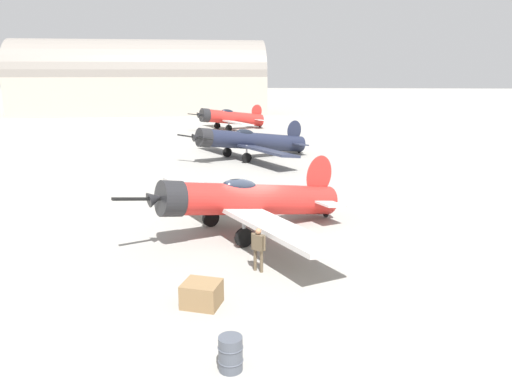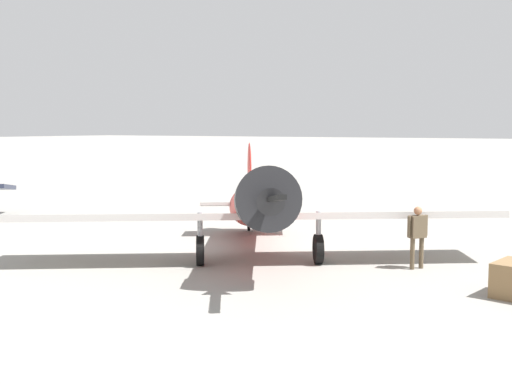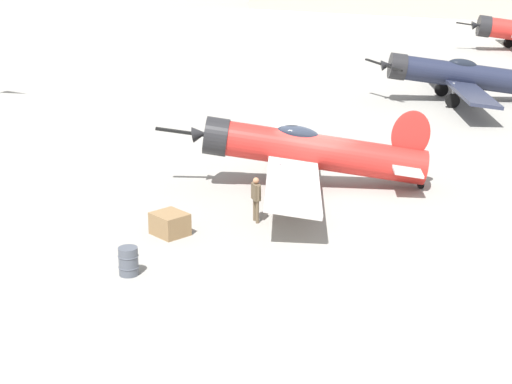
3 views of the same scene
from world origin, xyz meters
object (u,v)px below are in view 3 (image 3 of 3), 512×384
Objects in this scene: equipment_crate at (170,224)px; fuel_drum at (128,261)px; airplane_foreground at (306,151)px; airplane_mid_apron at (470,77)px; ground_crew_mechanic at (256,195)px.

equipment_crate is 3.48m from fuel_drum.
equipment_crate is at bearing -68.21° from fuel_drum.
equipment_crate is at bearing 49.39° from airplane_foreground.
airplane_foreground is 19.05m from airplane_mid_apron.
airplane_foreground is 9.40× the size of equipment_crate.
airplane_mid_apron reaches higher than equipment_crate.
airplane_foreground is 7.21m from equipment_crate.
airplane_mid_apron is 29.40m from fuel_drum.
airplane_mid_apron is 7.27× the size of ground_crew_mechanic.
airplane_foreground is 7.36× the size of ground_crew_mechanic.
airplane_mid_apron is at bearing -88.37° from equipment_crate.
ground_crew_mechanic is at bearing 59.30° from airplane_mid_apron.
ground_crew_mechanic is 1.87× the size of fuel_drum.
airplane_foreground reaches higher than airplane_mid_apron.
airplane_mid_apron is at bearing -120.27° from airplane_foreground.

